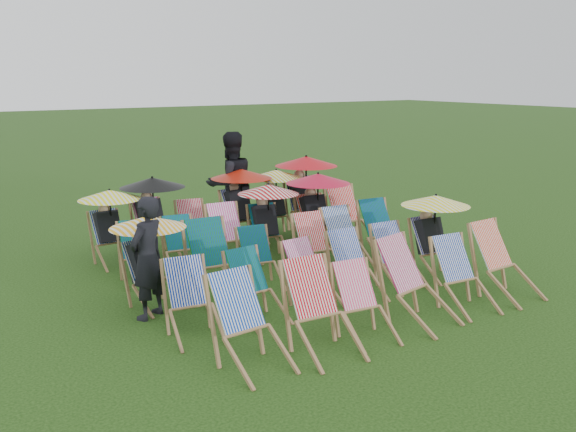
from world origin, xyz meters
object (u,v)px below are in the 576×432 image
deckchair_0 (251,324)px  person_rear (231,184)px  deckchair_5 (507,262)px  person_left (147,258)px  deckchair_29 (306,192)px

deckchair_0 → person_rear: person_rear is taller
deckchair_5 → person_left: 4.79m
deckchair_0 → person_left: 1.98m
person_left → person_rear: (2.85, 3.14, 0.21)m
deckchair_5 → deckchair_0: bearing=176.2°
person_left → person_rear: person_rear is taller
deckchair_29 → person_left: person_left is taller
deckchair_29 → person_rear: bearing=170.6°
deckchair_5 → deckchair_29: size_ratio=0.69×
person_left → deckchair_0: bearing=69.8°
deckchair_0 → deckchair_29: size_ratio=0.67×
deckchair_0 → person_left: person_left is taller
deckchair_5 → person_rear: person_rear is taller
person_left → person_rear: 4.24m
deckchair_29 → person_rear: (-1.43, 0.42, 0.22)m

